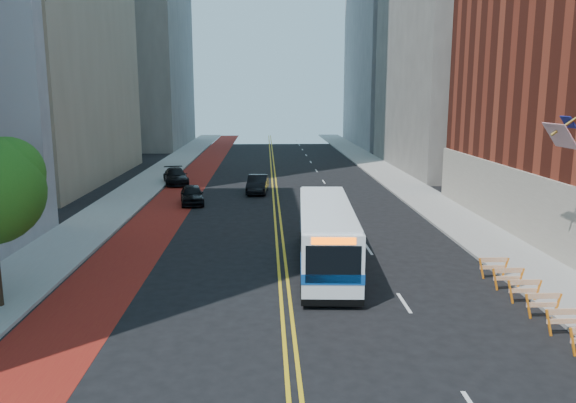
{
  "coord_description": "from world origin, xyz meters",
  "views": [
    {
      "loc": [
        -0.76,
        -15.36,
        8.33
      ],
      "look_at": [
        0.16,
        8.0,
        3.85
      ],
      "focal_mm": 35.0,
      "sensor_mm": 36.0,
      "label": 1
    }
  ],
  "objects_px": {
    "car_b": "(258,184)",
    "car_c": "(176,176)",
    "transit_bus": "(326,234)",
    "car_a": "(192,195)"
  },
  "relations": [
    {
      "from": "transit_bus",
      "to": "car_c",
      "type": "xyz_separation_m",
      "value": [
        -11.38,
        26.13,
        -0.88
      ]
    },
    {
      "from": "transit_bus",
      "to": "car_a",
      "type": "bearing_deg",
      "value": 121.04
    },
    {
      "from": "car_b",
      "to": "car_c",
      "type": "distance_m",
      "value": 9.28
    },
    {
      "from": "transit_bus",
      "to": "car_c",
      "type": "distance_m",
      "value": 28.52
    },
    {
      "from": "car_a",
      "to": "car_b",
      "type": "distance_m",
      "value": 6.83
    },
    {
      "from": "car_a",
      "to": "car_c",
      "type": "relative_size",
      "value": 0.83
    },
    {
      "from": "transit_bus",
      "to": "car_b",
      "type": "distance_m",
      "value": 21.36
    },
    {
      "from": "transit_bus",
      "to": "car_b",
      "type": "bearing_deg",
      "value": 103.07
    },
    {
      "from": "car_b",
      "to": "car_c",
      "type": "height_order",
      "value": "car_b"
    },
    {
      "from": "car_b",
      "to": "transit_bus",
      "type": "bearing_deg",
      "value": -76.31
    }
  ]
}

